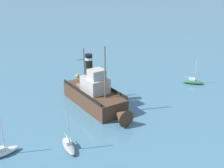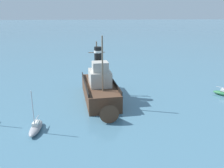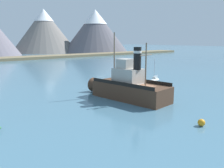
{
  "view_description": "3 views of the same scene",
  "coord_description": "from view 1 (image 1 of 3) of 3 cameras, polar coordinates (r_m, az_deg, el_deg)",
  "views": [
    {
      "loc": [
        15.58,
        38.83,
        18.62
      ],
      "look_at": [
        -2.73,
        3.85,
        3.4
      ],
      "focal_mm": 45.0,
      "sensor_mm": 36.0,
      "label": 1
    },
    {
      "loc": [
        0.6,
        36.6,
        13.06
      ],
      "look_at": [
        -2.1,
        2.56,
        2.33
      ],
      "focal_mm": 38.0,
      "sensor_mm": 36.0,
      "label": 2
    },
    {
      "loc": [
        -24.51,
        -22.11,
        8.82
      ],
      "look_at": [
        -2.41,
        4.25,
        2.36
      ],
      "focal_mm": 38.0,
      "sensor_mm": 36.0,
      "label": 3
    }
  ],
  "objects": [
    {
      "name": "sailboat_grey",
      "position": [
        33.36,
        -8.81,
        -12.25
      ],
      "size": [
        1.3,
        3.85,
        4.9
      ],
      "color": "gray",
      "rests_on": "ground"
    },
    {
      "name": "sailboat_white",
      "position": [
        34.14,
        -21.4,
        -12.77
      ],
      "size": [
        3.95,
        1.92,
        4.9
      ],
      "color": "white",
      "rests_on": "ground"
    },
    {
      "name": "ground_plane",
      "position": [
        45.79,
        -5.28,
        -3.01
      ],
      "size": [
        600.0,
        600.0,
        0.0
      ],
      "primitive_type": "plane",
      "color": "#477289"
    },
    {
      "name": "sailboat_green",
      "position": [
        53.82,
        16.1,
        0.46
      ],
      "size": [
        3.47,
        3.46,
        4.9
      ],
      "color": "#286B3D",
      "rests_on": "ground"
    },
    {
      "name": "mooring_buoy",
      "position": [
        55.33,
        -7.02,
        1.66
      ],
      "size": [
        0.76,
        0.76,
        0.76
      ],
      "primitive_type": "sphere",
      "color": "orange",
      "rests_on": "ground"
    },
    {
      "name": "old_tugboat",
      "position": [
        42.43,
        -3.34,
        -2.27
      ],
      "size": [
        5.7,
        14.68,
        9.9
      ],
      "color": "#4C3323",
      "rests_on": "ground"
    }
  ]
}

